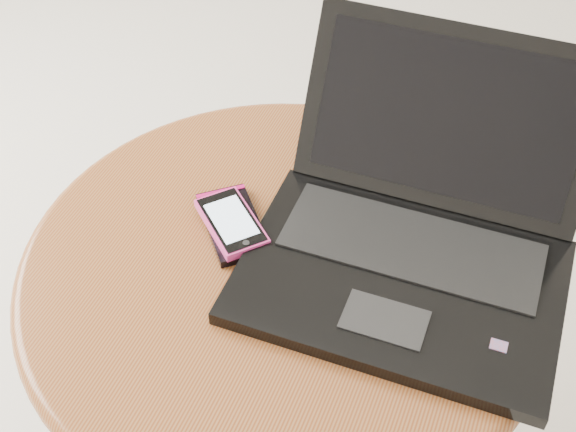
% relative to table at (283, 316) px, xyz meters
% --- Properties ---
extents(table, '(0.66, 0.66, 0.52)m').
position_rel_table_xyz_m(table, '(0.00, 0.00, 0.00)').
color(table, '#4F2C1A').
rests_on(table, ground).
extents(laptop, '(0.38, 0.38, 0.22)m').
position_rel_table_xyz_m(laptop, '(0.14, 0.07, 0.15)').
color(laptop, black).
rests_on(laptop, table).
extents(phone_black, '(0.13, 0.14, 0.01)m').
position_rel_table_xyz_m(phone_black, '(-0.08, 0.03, 0.12)').
color(phone_black, black).
rests_on(phone_black, table).
extents(phone_pink, '(0.12, 0.12, 0.01)m').
position_rel_table_xyz_m(phone_pink, '(-0.08, 0.02, 0.13)').
color(phone_pink, '#D53383').
rests_on(phone_pink, phone_black).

